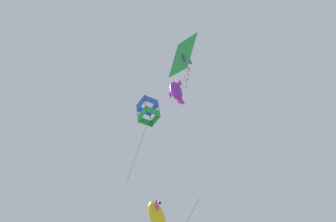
# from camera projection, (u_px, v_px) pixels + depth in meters

# --- Properties ---
(kite_box_far_centre) EXTENTS (1.16, 1.13, 5.25)m
(kite_box_far_centre) POSITION_uv_depth(u_px,v_px,m) (148.00, 111.00, 20.19)
(kite_box_far_centre) COLOR blue
(kite_fish_near_left) EXTENTS (3.64, 3.16, 9.31)m
(kite_fish_near_left) POSITION_uv_depth(u_px,v_px,m) (157.00, 216.00, 18.88)
(kite_fish_near_left) COLOR yellow
(kite_delta_highest) EXTENTS (2.60, 1.13, 5.66)m
(kite_delta_highest) POSITION_uv_depth(u_px,v_px,m) (184.00, 56.00, 25.44)
(kite_delta_highest) COLOR green
(kite_fish_low_drifter) EXTENTS (1.42, 1.36, 2.10)m
(kite_fish_low_drifter) POSITION_uv_depth(u_px,v_px,m) (176.00, 91.00, 29.15)
(kite_fish_low_drifter) COLOR purple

